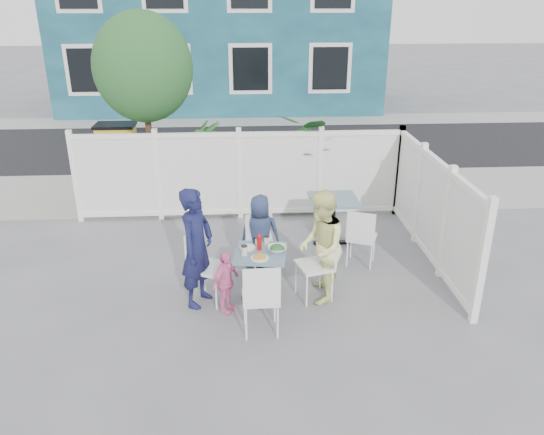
{
  "coord_description": "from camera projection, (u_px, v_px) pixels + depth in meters",
  "views": [
    {
      "loc": [
        0.14,
        -6.69,
        3.79
      ],
      "look_at": [
        0.53,
        -0.09,
        1.02
      ],
      "focal_mm": 35.0,
      "sensor_mm": 36.0,
      "label": 1
    }
  ],
  "objects": [
    {
      "name": "pepper_shaker",
      "position": [
        254.0,
        241.0,
        7.15
      ],
      "size": [
        0.03,
        0.03,
        0.07
      ],
      "primitive_type": "cylinder",
      "color": "black",
      "rests_on": "main_table"
    },
    {
      "name": "coffee_cup_a",
      "position": [
        244.0,
        251.0,
        6.81
      ],
      "size": [
        0.08,
        0.08,
        0.12
      ],
      "primitive_type": "cylinder",
      "color": "beige",
      "rests_on": "main_table"
    },
    {
      "name": "fence_back",
      "position": [
        240.0,
        177.0,
        9.53
      ],
      "size": [
        5.86,
        0.08,
        1.6
      ],
      "color": "white",
      "rests_on": "ground"
    },
    {
      "name": "ground",
      "position": [
        235.0,
        281.0,
        7.62
      ],
      "size": [
        80.0,
        80.0,
        0.0
      ],
      "primitive_type": "plane",
      "color": "slate"
    },
    {
      "name": "woman",
      "position": [
        321.0,
        247.0,
        6.91
      ],
      "size": [
        0.66,
        0.8,
        1.53
      ],
      "primitive_type": "imported",
      "rotation": [
        0.0,
        0.0,
        -1.69
      ],
      "color": "#F7F94A",
      "rests_on": "ground"
    },
    {
      "name": "toddler",
      "position": [
        226.0,
        282.0,
        6.74
      ],
      "size": [
        0.46,
        0.52,
        0.85
      ],
      "primitive_type": "imported",
      "rotation": [
        0.0,
        0.0,
        0.93
      ],
      "color": "pink",
      "rests_on": "ground"
    },
    {
      "name": "man",
      "position": [
        197.0,
        248.0,
        6.8
      ],
      "size": [
        0.59,
        0.69,
        1.61
      ],
      "primitive_type": "imported",
      "rotation": [
        0.0,
        0.0,
        1.15
      ],
      "color": "#15173F",
      "rests_on": "ground"
    },
    {
      "name": "chair_spare",
      "position": [
        361.0,
        234.0,
        7.85
      ],
      "size": [
        0.53,
        0.52,
        0.91
      ],
      "rotation": [
        0.0,
        0.0,
        -0.36
      ],
      "color": "white",
      "rests_on": "ground"
    },
    {
      "name": "salad_bowl",
      "position": [
        277.0,
        249.0,
        6.93
      ],
      "size": [
        0.24,
        0.24,
        0.06
      ],
      "primitive_type": "imported",
      "color": "white",
      "rests_on": "main_table"
    },
    {
      "name": "plate_main",
      "position": [
        260.0,
        258.0,
        6.74
      ],
      "size": [
        0.23,
        0.23,
        0.01
      ],
      "primitive_type": "cylinder",
      "color": "white",
      "rests_on": "main_table"
    },
    {
      "name": "potted_shrub_b",
      "position": [
        299.0,
        158.0,
        10.09
      ],
      "size": [
        2.17,
        2.09,
        1.86
      ],
      "primitive_type": "imported",
      "rotation": [
        0.0,
        0.0,
        5.77
      ],
      "color": "#1F512C",
      "rests_on": "ground"
    },
    {
      "name": "coffee_cup_b",
      "position": [
        267.0,
        240.0,
        7.11
      ],
      "size": [
        0.07,
        0.07,
        0.11
      ],
      "primitive_type": "cylinder",
      "color": "beige",
      "rests_on": "main_table"
    },
    {
      "name": "plate_side",
      "position": [
        247.0,
        248.0,
        7.02
      ],
      "size": [
        0.21,
        0.21,
        0.01
      ],
      "primitive_type": "cylinder",
      "color": "white",
      "rests_on": "main_table"
    },
    {
      "name": "chair_near",
      "position": [
        261.0,
        295.0,
        6.21
      ],
      "size": [
        0.45,
        0.43,
        0.96
      ],
      "rotation": [
        0.0,
        0.0,
        0.04
      ],
      "color": "white",
      "rests_on": "ground"
    },
    {
      "name": "potted_shrub_a",
      "position": [
        203.0,
        164.0,
        10.12
      ],
      "size": [
        1.18,
        1.18,
        1.63
      ],
      "primitive_type": "imported",
      "rotation": [
        0.0,
        0.0,
        5.08
      ],
      "color": "#1F512C",
      "rests_on": "ground"
    },
    {
      "name": "fence_right",
      "position": [
        431.0,
        211.0,
        8.03
      ],
      "size": [
        0.08,
        3.66,
        1.6
      ],
      "rotation": [
        0.0,
        0.0,
        1.57
      ],
      "color": "white",
      "rests_on": "ground"
    },
    {
      "name": "chair_right",
      "position": [
        320.0,
        258.0,
        7.03
      ],
      "size": [
        0.54,
        0.55,
        0.99
      ],
      "rotation": [
        0.0,
        0.0,
        1.85
      ],
      "color": "white",
      "rests_on": "ground"
    },
    {
      "name": "ketchup_bottle",
      "position": [
        259.0,
        243.0,
        6.94
      ],
      "size": [
        0.06,
        0.06,
        0.19
      ],
      "primitive_type": "cylinder",
      "color": "#B8090A",
      "rests_on": "main_table"
    },
    {
      "name": "far_sidewalk",
      "position": [
        236.0,
        121.0,
        17.37
      ],
      "size": [
        24.0,
        1.6,
        0.01
      ],
      "primitive_type": "cube",
      "color": "gray",
      "rests_on": "ground"
    },
    {
      "name": "chair_left",
      "position": [
        203.0,
        260.0,
        6.98
      ],
      "size": [
        0.58,
        0.59,
        0.99
      ],
      "rotation": [
        0.0,
        0.0,
        -1.97
      ],
      "color": "white",
      "rests_on": "ground"
    },
    {
      "name": "building",
      "position": [
        221.0,
        19.0,
        19.31
      ],
      "size": [
        11.0,
        6.0,
        6.0
      ],
      "color": "#153E50",
      "rests_on": "ground"
    },
    {
      "name": "tree",
      "position": [
        143.0,
        68.0,
        9.56
      ],
      "size": [
        1.8,
        1.62,
        3.59
      ],
      "color": "#382316",
      "rests_on": "ground"
    },
    {
      "name": "main_table",
      "position": [
        261.0,
        263.0,
        6.97
      ],
      "size": [
        0.75,
        0.75,
        0.7
      ],
      "rotation": [
        0.0,
        0.0,
        -0.14
      ],
      "color": "#446673",
      "rests_on": "ground"
    },
    {
      "name": "salt_shaker",
      "position": [
        256.0,
        241.0,
        7.14
      ],
      "size": [
        0.03,
        0.03,
        0.06
      ],
      "primitive_type": "cylinder",
      "color": "white",
      "rests_on": "main_table"
    },
    {
      "name": "utility_cabinet",
      "position": [
        119.0,
        159.0,
        10.9
      ],
      "size": [
        0.74,
        0.53,
        1.36
      ],
      "primitive_type": "cube",
      "rotation": [
        0.0,
        0.0,
        0.0
      ],
      "color": "gold",
      "rests_on": "ground"
    },
    {
      "name": "street",
      "position": [
        236.0,
        145.0,
        14.52
      ],
      "size": [
        24.0,
        5.0,
        0.01
      ],
      "primitive_type": "cube",
      "color": "black",
      "rests_on": "ground"
    },
    {
      "name": "boy",
      "position": [
        260.0,
        234.0,
        7.71
      ],
      "size": [
        0.61,
        0.43,
        1.18
      ],
      "primitive_type": "imported",
      "rotation": [
        0.0,
        0.0,
        3.04
      ],
      "color": "navy",
      "rests_on": "ground"
    },
    {
      "name": "near_sidewalk",
      "position": [
        236.0,
        191.0,
        11.11
      ],
      "size": [
        24.0,
        2.6,
        0.01
      ],
      "primitive_type": "cube",
      "color": "gray",
      "rests_on": "ground"
    },
    {
      "name": "chair_back",
      "position": [
        261.0,
        240.0,
        7.69
      ],
      "size": [
        0.5,
        0.49,
        0.89
      ],
      "rotation": [
        0.0,
        0.0,
        3.42
      ],
      "color": "white",
      "rests_on": "ground"
    },
    {
      "name": "spare_table",
      "position": [
        333.0,
        209.0,
        8.53
      ],
      "size": [
        0.77,
        0.77,
        0.8
      ],
      "rotation": [
        0.0,
        0.0,
        0.01
      ],
      "color": "#446673",
      "rests_on": "ground"
    }
  ]
}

